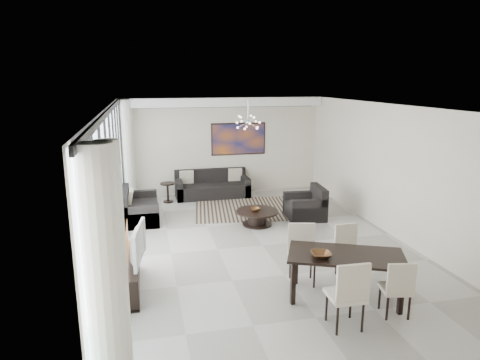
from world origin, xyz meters
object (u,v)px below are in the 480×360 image
object	(u,v)px
sofa_main	(212,188)
dining_table	(346,259)
coffee_table	(257,217)
tv_console	(125,275)
television	(133,244)

from	to	relation	value
sofa_main	dining_table	distance (m)	6.59
coffee_table	dining_table	size ratio (longest dim) A/B	0.51
dining_table	coffee_table	bearing A→B (deg)	96.56
coffee_table	sofa_main	bearing A→B (deg)	102.94
coffee_table	tv_console	distance (m)	4.00
sofa_main	tv_console	xyz separation A→B (m)	(-2.36, -5.41, -0.01)
television	dining_table	distance (m)	3.43
coffee_table	sofa_main	distance (m)	2.84
sofa_main	coffee_table	bearing A→B (deg)	-77.06
coffee_table	dining_table	distance (m)	3.78
coffee_table	sofa_main	xyz separation A→B (m)	(-0.64, 2.77, 0.06)
coffee_table	dining_table	bearing A→B (deg)	-83.44
coffee_table	dining_table	world-z (taller)	dining_table
coffee_table	sofa_main	size ratio (longest dim) A/B	0.47
tv_console	television	size ratio (longest dim) A/B	1.59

